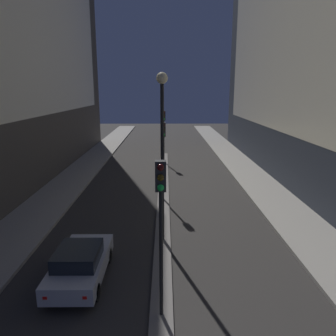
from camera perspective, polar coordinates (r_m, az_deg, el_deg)
The scene contains 7 objects.
building_right at distance 28.03m, azimuth 26.24°, elevation 21.77°, with size 6.01×40.81×23.54m.
median_strip at distance 22.14m, azimuth -0.81°, elevation -5.10°, with size 0.76×30.73×0.11m.
traffic_light_near at distance 9.68m, azimuth -1.26°, elevation -6.66°, with size 0.32×0.42×5.03m.
traffic_light_mid at distance 20.66m, azimuth -0.85°, elevation 4.20°, with size 0.32×0.42×5.03m.
traffic_light_far at distance 31.78m, azimuth -0.73°, elevation 7.46°, with size 0.32×0.42×5.03m.
street_lamp at distance 14.62m, azimuth -1.01°, elevation 6.34°, with size 0.50×0.50×7.73m.
car_left_lane at distance 13.25m, azimuth -15.02°, elevation -15.73°, with size 1.81×4.14×1.46m.
Camera 1 is at (0.13, -4.62, 7.11)m, focal length 35.00 mm.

